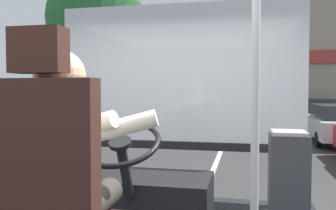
# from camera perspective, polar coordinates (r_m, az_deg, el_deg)

# --- Properties ---
(ground) EXTENTS (18.00, 44.00, 0.06)m
(ground) POSITION_cam_1_polar(r_m,az_deg,el_deg) (10.88, 8.74, -6.96)
(ground) COLOR #343434
(driver_seat) EXTENTS (0.48, 0.48, 1.32)m
(driver_seat) POSITION_cam_1_polar(r_m,az_deg,el_deg) (1.66, -17.82, -15.60)
(driver_seat) COLOR black
(driver_seat) RESTS_ON bus_floor
(bus_driver) EXTENTS (0.76, 0.51, 0.79)m
(bus_driver) POSITION_cam_1_polar(r_m,az_deg,el_deg) (1.70, -16.01, -7.97)
(bus_driver) COLOR #332D28
(bus_driver) RESTS_ON driver_seat
(steering_console) EXTENTS (1.10, 1.00, 0.86)m
(steering_console) POSITION_cam_1_polar(r_m,az_deg,el_deg) (2.87, -4.51, -14.75)
(steering_console) COLOR black
(steering_console) RESTS_ON bus_floor
(handrail_pole) EXTENTS (0.04, 0.04, 2.25)m
(handrail_pole) POSITION_cam_1_polar(r_m,az_deg,el_deg) (1.91, 13.95, 3.90)
(handrail_pole) COLOR #B7B7BC
(handrail_pole) RESTS_ON bus_floor
(fare_box) EXTENTS (0.23, 0.26, 0.82)m
(fare_box) POSITION_cam_1_polar(r_m,az_deg,el_deg) (2.38, 18.77, -13.90)
(fare_box) COLOR #333338
(fare_box) RESTS_ON bus_floor
(windshield_panel) EXTENTS (2.50, 0.08, 1.48)m
(windshield_panel) POSITION_cam_1_polar(r_m,az_deg,el_deg) (3.60, 1.62, 1.99)
(windshield_panel) COLOR silver
(street_tree) EXTENTS (2.82, 2.82, 5.22)m
(street_tree) POSITION_cam_1_polar(r_m,az_deg,el_deg) (10.77, -11.58, 13.36)
(street_tree) COLOR #4C3828
(street_tree) RESTS_ON ground
(parked_car_green) EXTENTS (1.92, 4.21, 1.35)m
(parked_car_green) POSITION_cam_1_polar(r_m,az_deg,el_deg) (17.78, 22.82, -1.14)
(parked_car_green) COLOR #195633
(parked_car_green) RESTS_ON ground
(parked_car_silver) EXTENTS (2.03, 4.15, 1.44)m
(parked_car_silver) POSITION_cam_1_polar(r_m,az_deg,el_deg) (23.92, 20.80, -0.12)
(parked_car_silver) COLOR silver
(parked_car_silver) RESTS_ON ground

